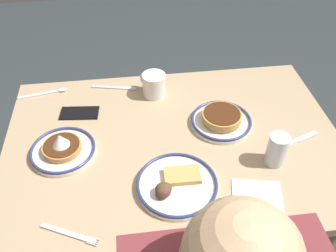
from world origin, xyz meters
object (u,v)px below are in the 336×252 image
Objects in this scene: plate_near_main at (221,120)px; plate_center_pancakes at (63,149)px; fork_near at (115,88)px; tea_spoon at (50,92)px; coffee_mug at (154,84)px; drinking_glass at (276,151)px; cell_phone at (80,113)px; fork_far at (70,234)px; butter_knife at (295,142)px; plate_far_companion at (176,185)px; paper_napkin at (257,198)px.

plate_center_pancakes reaches higher than plate_near_main.
tea_spoon reaches higher than fork_near.
coffee_mug reaches higher than plate_near_main.
plate_center_pancakes is 0.39m from fork_near.
drinking_glass is at bearing 148.47° from tea_spoon.
fork_far is (0.00, 0.52, -0.00)m from cell_phone.
tea_spoon is at bearing -76.45° from plate_center_pancakes.
cell_phone is 0.76× the size of fork_near.
drinking_glass reaches higher than butter_knife.
plate_far_companion is 1.28× the size of butter_knife.
cell_phone is at bearing -102.37° from plate_center_pancakes.
plate_near_main is at bearing 172.18° from cell_phone.
butter_knife is at bearing 143.71° from coffee_mug.
plate_center_pancakes is 0.21m from cell_phone.
coffee_mug is 0.68m from fork_far.
butter_knife reaches higher than paper_napkin.
drinking_glass reaches higher than plate_far_companion.
drinking_glass is at bearing -125.71° from paper_napkin.
cell_phone is at bearing -40.33° from paper_napkin.
plate_far_companion is 0.47m from butter_knife.
paper_napkin is 0.56m from fork_far.
coffee_mug is at bearing -65.10° from paper_napkin.
drinking_glass is 0.73m from cell_phone.
fork_near is 0.68m from fork_far.
drinking_glass reaches higher than cell_phone.
cell_phone is 0.96× the size of paper_napkin.
fork_far is (0.56, 0.05, 0.00)m from paper_napkin.
paper_napkin is 0.77× the size of tea_spoon.
butter_knife is (-0.10, -0.08, -0.05)m from drinking_glass.
plate_center_pancakes reaches higher than fork_far.
plate_center_pancakes is at bearing -82.46° from fork_far.
butter_knife is (-0.62, 0.40, -0.00)m from fork_near.
coffee_mug is 0.55m from drinking_glass.
cell_phone is 0.86× the size of fork_far.
plate_far_companion is 0.35m from drinking_glass.
fork_near is at bearing -117.68° from plate_center_pancakes.
fork_far is 0.68m from tea_spoon.
tea_spoon is at bearing -24.35° from butter_knife.
drinking_glass is at bearing 169.45° from plate_center_pancakes.
plate_near_main is 0.47m from fork_near.
drinking_glass is at bearing 137.15° from fork_near.
plate_center_pancakes is at bearing -28.43° from plate_far_companion.
plate_far_companion is 0.70m from tea_spoon.
paper_napkin is (-0.03, 0.34, -0.02)m from plate_near_main.
paper_napkin is (-0.24, 0.07, -0.01)m from plate_far_companion.
tea_spoon is at bearing -22.80° from plate_near_main.
butter_knife is (-0.80, 0.05, -0.02)m from plate_center_pancakes.
fork_near is 1.13× the size of fork_far.
plate_far_companion reaches higher than paper_napkin.
plate_far_companion is 1.71× the size of paper_napkin.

